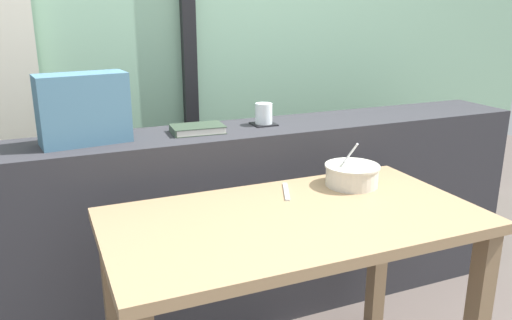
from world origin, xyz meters
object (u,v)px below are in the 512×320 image
(closed_book, at_px, (197,129))
(fork_utensil, at_px, (286,191))
(soup_bowl, at_px, (352,175))
(breakfast_table, at_px, (294,249))
(throw_pillow, at_px, (83,109))
(coaster_square, at_px, (264,124))
(juice_glass, at_px, (264,114))

(closed_book, height_order, fork_utensil, closed_book)
(soup_bowl, bearing_deg, closed_book, 134.69)
(breakfast_table, height_order, closed_book, closed_book)
(throw_pillow, bearing_deg, coaster_square, 1.81)
(juice_glass, bearing_deg, throw_pillow, -178.19)
(juice_glass, relative_size, soup_bowl, 0.44)
(breakfast_table, distance_m, coaster_square, 0.73)
(coaster_square, bearing_deg, juice_glass, 180.00)
(breakfast_table, relative_size, closed_book, 5.47)
(coaster_square, relative_size, juice_glass, 1.13)
(breakfast_table, xyz_separation_m, soup_bowl, (0.32, 0.17, 0.16))
(coaster_square, distance_m, soup_bowl, 0.51)
(closed_book, bearing_deg, breakfast_table, -78.71)
(breakfast_table, xyz_separation_m, coaster_square, (0.18, 0.65, 0.26))
(closed_book, distance_m, throw_pillow, 0.45)
(coaster_square, bearing_deg, breakfast_table, -105.60)
(breakfast_table, relative_size, throw_pillow, 3.72)
(coaster_square, relative_size, closed_book, 0.46)
(closed_book, bearing_deg, fork_utensil, -65.58)
(breakfast_table, height_order, soup_bowl, soup_bowl)
(soup_bowl, height_order, fork_utensil, soup_bowl)
(fork_utensil, bearing_deg, throw_pillow, 168.36)
(throw_pillow, distance_m, fork_utensil, 0.81)
(juice_glass, distance_m, closed_book, 0.31)
(closed_book, relative_size, fork_utensil, 1.28)
(closed_book, height_order, soup_bowl, closed_book)
(throw_pillow, bearing_deg, juice_glass, 1.81)
(coaster_square, distance_m, closed_book, 0.31)
(fork_utensil, bearing_deg, breakfast_table, -86.33)
(breakfast_table, height_order, juice_glass, juice_glass)
(juice_glass, distance_m, soup_bowl, 0.52)
(closed_book, distance_m, fork_utensil, 0.49)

